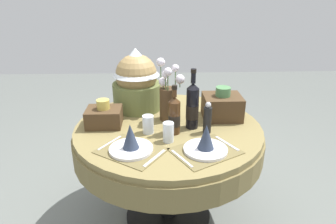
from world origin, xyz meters
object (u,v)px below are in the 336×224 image
at_px(flower_vase, 168,95).
at_px(tumbler_mid, 148,124).
at_px(wine_bottle_rear, 174,115).
at_px(gift_tub_back_left, 136,78).
at_px(dining_table, 168,142).
at_px(woven_basket_side_left, 104,116).
at_px(tumbler_near_right, 168,132).
at_px(woven_basket_side_right, 222,106).
at_px(wine_bottle_left, 192,106).
at_px(place_setting_left, 131,143).
at_px(pepper_mill, 207,119).
at_px(place_setting_right, 206,144).

distance_m(flower_vase, tumbler_mid, 0.26).
height_order(wine_bottle_rear, gift_tub_back_left, gift_tub_back_left).
relative_size(dining_table, woven_basket_side_left, 5.53).
xyz_separation_m(flower_vase, gift_tub_back_left, (-0.22, 0.21, 0.06)).
height_order(dining_table, tumbler_mid, tumbler_mid).
distance_m(tumbler_near_right, tumbler_mid, 0.17).
bearing_deg(woven_basket_side_left, woven_basket_side_right, 6.77).
distance_m(wine_bottle_left, gift_tub_back_left, 0.50).
distance_m(wine_bottle_rear, woven_basket_side_left, 0.46).
relative_size(dining_table, gift_tub_back_left, 2.76).
bearing_deg(place_setting_left, dining_table, 55.98).
relative_size(place_setting_left, woven_basket_side_left, 1.93).
xyz_separation_m(tumbler_mid, woven_basket_side_right, (0.49, 0.21, 0.03)).
bearing_deg(gift_tub_back_left, dining_table, -54.80).
height_order(place_setting_left, tumbler_near_right, place_setting_left).
distance_m(dining_table, place_setting_left, 0.42).
xyz_separation_m(wine_bottle_rear, tumbler_near_right, (-0.04, -0.10, -0.06)).
bearing_deg(woven_basket_side_right, pepper_mill, -121.50).
relative_size(dining_table, pepper_mill, 6.12).
distance_m(flower_vase, wine_bottle_left, 0.20).
height_order(wine_bottle_rear, pepper_mill, wine_bottle_rear).
relative_size(place_setting_left, place_setting_right, 1.01).
bearing_deg(gift_tub_back_left, flower_vase, -43.43).
bearing_deg(flower_vase, place_setting_right, -66.85).
xyz_separation_m(flower_vase, tumbler_mid, (-0.13, -0.20, -0.11)).
bearing_deg(woven_basket_side_right, tumbler_near_right, -139.13).
xyz_separation_m(dining_table, tumbler_mid, (-0.13, -0.10, 0.18)).
bearing_deg(place_setting_left, woven_basket_side_left, 120.32).
height_order(tumbler_near_right, pepper_mill, pepper_mill).
bearing_deg(gift_tub_back_left, pepper_mill, -42.87).
distance_m(dining_table, gift_tub_back_left, 0.51).
relative_size(flower_vase, tumbler_near_right, 3.42).
bearing_deg(place_setting_right, tumbler_near_right, 148.20).
bearing_deg(wine_bottle_rear, woven_basket_side_left, 163.90).
xyz_separation_m(dining_table, woven_basket_side_left, (-0.41, 0.02, 0.19)).
relative_size(place_setting_right, tumbler_mid, 3.79).
height_order(place_setting_left, tumbler_mid, place_setting_left).
bearing_deg(dining_table, tumbler_near_right, -91.92).
distance_m(place_setting_left, wine_bottle_rear, 0.33).
distance_m(dining_table, wine_bottle_left, 0.31).
bearing_deg(place_setting_right, dining_table, 119.26).
distance_m(wine_bottle_rear, tumbler_near_right, 0.13).
xyz_separation_m(tumbler_near_right, tumbler_mid, (-0.12, 0.12, -0.00)).
height_order(dining_table, woven_basket_side_right, woven_basket_side_right).
bearing_deg(tumbler_near_right, flower_vase, 88.12).
relative_size(wine_bottle_rear, tumbler_near_right, 2.60).
xyz_separation_m(flower_vase, woven_basket_side_right, (0.37, 0.01, -0.08)).
bearing_deg(place_setting_left, place_setting_right, -2.90).
bearing_deg(gift_tub_back_left, place_setting_left, -90.06).
xyz_separation_m(dining_table, wine_bottle_left, (0.15, -0.04, 0.27)).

